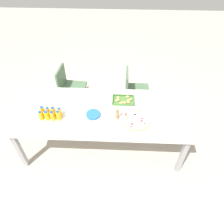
# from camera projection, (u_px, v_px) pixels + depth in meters

# --- Properties ---
(ground_plane) EXTENTS (12.00, 12.00, 0.00)m
(ground_plane) POSITION_uv_depth(u_px,v_px,m) (103.00, 145.00, 3.34)
(ground_plane) COLOR #B2A899
(party_table) EXTENTS (2.34, 0.95, 0.76)m
(party_table) POSITION_uv_depth(u_px,v_px,m) (101.00, 114.00, 2.85)
(party_table) COLOR silver
(party_table) RESTS_ON ground_plane
(chair_far_right) EXTENTS (0.40, 0.40, 0.83)m
(chair_far_right) POSITION_uv_depth(u_px,v_px,m) (133.00, 89.00, 3.55)
(chair_far_right) COLOR #4C6B4C
(chair_far_right) RESTS_ON ground_plane
(chair_far_left) EXTENTS (0.44, 0.44, 0.83)m
(chair_far_left) POSITION_uv_depth(u_px,v_px,m) (69.00, 86.00, 3.61)
(chair_far_left) COLOR #4C6B4C
(chair_far_left) RESTS_ON ground_plane
(juice_bottle_0) EXTENTS (0.05, 0.05, 0.13)m
(juice_bottle_0) POSITION_uv_depth(u_px,v_px,m) (41.00, 116.00, 2.66)
(juice_bottle_0) COLOR #FAAD14
(juice_bottle_0) RESTS_ON party_table
(juice_bottle_1) EXTENTS (0.06, 0.06, 0.14)m
(juice_bottle_1) POSITION_uv_depth(u_px,v_px,m) (47.00, 116.00, 2.65)
(juice_bottle_1) COLOR #F8AD14
(juice_bottle_1) RESTS_ON party_table
(juice_bottle_2) EXTENTS (0.05, 0.05, 0.15)m
(juice_bottle_2) POSITION_uv_depth(u_px,v_px,m) (52.00, 116.00, 2.65)
(juice_bottle_2) COLOR #FAAB14
(juice_bottle_2) RESTS_ON party_table
(juice_bottle_3) EXTENTS (0.05, 0.05, 0.15)m
(juice_bottle_3) POSITION_uv_depth(u_px,v_px,m) (58.00, 116.00, 2.65)
(juice_bottle_3) COLOR #F9AD14
(juice_bottle_3) RESTS_ON party_table
(juice_bottle_4) EXTENTS (0.06, 0.06, 0.15)m
(juice_bottle_4) POSITION_uv_depth(u_px,v_px,m) (43.00, 111.00, 2.70)
(juice_bottle_4) COLOR #F9AB14
(juice_bottle_4) RESTS_ON party_table
(juice_bottle_5) EXTENTS (0.06, 0.06, 0.14)m
(juice_bottle_5) POSITION_uv_depth(u_px,v_px,m) (48.00, 112.00, 2.71)
(juice_bottle_5) COLOR #F9AC14
(juice_bottle_5) RESTS_ON party_table
(juice_bottle_6) EXTENTS (0.06, 0.06, 0.15)m
(juice_bottle_6) POSITION_uv_depth(u_px,v_px,m) (54.00, 112.00, 2.70)
(juice_bottle_6) COLOR #F9AC14
(juice_bottle_6) RESTS_ON party_table
(juice_bottle_7) EXTENTS (0.05, 0.05, 0.13)m
(juice_bottle_7) POSITION_uv_depth(u_px,v_px,m) (60.00, 112.00, 2.71)
(juice_bottle_7) COLOR #F9AD14
(juice_bottle_7) RESTS_ON party_table
(fruit_pizza) EXTENTS (0.38, 0.38, 0.05)m
(fruit_pizza) POSITION_uv_depth(u_px,v_px,m) (136.00, 119.00, 2.68)
(fruit_pizza) COLOR tan
(fruit_pizza) RESTS_ON party_table
(snack_tray) EXTENTS (0.30, 0.21, 0.04)m
(snack_tray) POSITION_uv_depth(u_px,v_px,m) (124.00, 100.00, 2.94)
(snack_tray) COLOR #477238
(snack_tray) RESTS_ON party_table
(plate_stack) EXTENTS (0.19, 0.19, 0.03)m
(plate_stack) POSITION_uv_depth(u_px,v_px,m) (93.00, 115.00, 2.74)
(plate_stack) COLOR blue
(plate_stack) RESTS_ON party_table
(napkin_stack) EXTENTS (0.15, 0.15, 0.02)m
(napkin_stack) POSITION_uv_depth(u_px,v_px,m) (170.00, 118.00, 2.71)
(napkin_stack) COLOR white
(napkin_stack) RESTS_ON party_table
(cardboard_tube) EXTENTS (0.04, 0.04, 0.17)m
(cardboard_tube) POSITION_uv_depth(u_px,v_px,m) (117.00, 114.00, 2.65)
(cardboard_tube) COLOR #9E7A56
(cardboard_tube) RESTS_ON party_table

